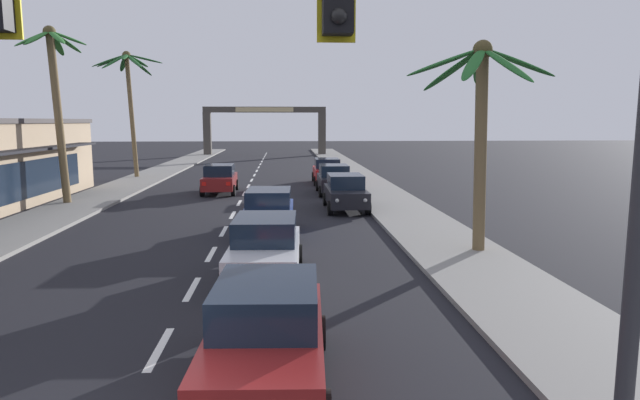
{
  "coord_description": "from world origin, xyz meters",
  "views": [
    {
      "loc": [
        2.35,
        -5.84,
        4.2
      ],
      "look_at": [
        3.25,
        8.0,
        2.2
      ],
      "focal_mm": 30.88,
      "sensor_mm": 36.0,
      "label": 1
    }
  ],
  "objects_px": {
    "palm_left_farthest": "(129,82)",
    "town_gateway_arch": "(265,123)",
    "traffic_signal_mast": "(350,49)",
    "sedan_lead_at_stop_bar": "(267,334)",
    "palm_left_third": "(55,85)",
    "sedan_parked_far_kerb": "(346,192)",
    "palm_right_second": "(480,106)",
    "sedan_fifth_in_queue": "(269,212)",
    "sedan_parked_nearest_kerb": "(327,171)",
    "sedan_oncoming_far": "(220,179)",
    "sedan_third_in_queue": "(265,248)",
    "sedan_parked_mid_kerb": "(334,179)"
  },
  "relations": [
    {
      "from": "sedan_fifth_in_queue",
      "to": "palm_right_second",
      "type": "distance_m",
      "value": 8.39
    },
    {
      "from": "sedan_parked_nearest_kerb",
      "to": "sedan_parked_far_kerb",
      "type": "height_order",
      "value": "same"
    },
    {
      "from": "palm_left_farthest",
      "to": "sedan_parked_nearest_kerb",
      "type": "bearing_deg",
      "value": -16.11
    },
    {
      "from": "sedan_parked_nearest_kerb",
      "to": "sedan_parked_mid_kerb",
      "type": "relative_size",
      "value": 1.0
    },
    {
      "from": "sedan_fifth_in_queue",
      "to": "town_gateway_arch",
      "type": "bearing_deg",
      "value": 92.09
    },
    {
      "from": "sedan_parked_mid_kerb",
      "to": "palm_left_third",
      "type": "height_order",
      "value": "palm_left_third"
    },
    {
      "from": "sedan_oncoming_far",
      "to": "town_gateway_arch",
      "type": "bearing_deg",
      "value": 87.7
    },
    {
      "from": "sedan_third_in_queue",
      "to": "sedan_parked_nearest_kerb",
      "type": "distance_m",
      "value": 22.99
    },
    {
      "from": "sedan_parked_nearest_kerb",
      "to": "palm_right_second",
      "type": "xyz_separation_m",
      "value": [
        3.13,
        -20.28,
        3.79
      ]
    },
    {
      "from": "traffic_signal_mast",
      "to": "palm_left_farthest",
      "type": "distance_m",
      "value": 37.09
    },
    {
      "from": "sedan_lead_at_stop_bar",
      "to": "sedan_parked_mid_kerb",
      "type": "distance_m",
      "value": 23.45
    },
    {
      "from": "sedan_parked_mid_kerb",
      "to": "sedan_parked_far_kerb",
      "type": "xyz_separation_m",
      "value": [
        0.03,
        -5.81,
        0.0
      ]
    },
    {
      "from": "sedan_fifth_in_queue",
      "to": "palm_left_third",
      "type": "distance_m",
      "value": 14.1
    },
    {
      "from": "sedan_parked_nearest_kerb",
      "to": "palm_left_farthest",
      "type": "relative_size",
      "value": 0.49
    },
    {
      "from": "sedan_parked_mid_kerb",
      "to": "sedan_oncoming_far",
      "type": "bearing_deg",
      "value": 173.53
    },
    {
      "from": "sedan_fifth_in_queue",
      "to": "palm_left_farthest",
      "type": "relative_size",
      "value": 0.49
    },
    {
      "from": "traffic_signal_mast",
      "to": "sedan_third_in_queue",
      "type": "distance_m",
      "value": 9.34
    },
    {
      "from": "palm_left_third",
      "to": "palm_left_farthest",
      "type": "height_order",
      "value": "palm_left_farthest"
    },
    {
      "from": "palm_left_farthest",
      "to": "palm_right_second",
      "type": "bearing_deg",
      "value": -54.82
    },
    {
      "from": "sedan_third_in_queue",
      "to": "sedan_oncoming_far",
      "type": "height_order",
      "value": "same"
    },
    {
      "from": "sedan_parked_far_kerb",
      "to": "town_gateway_arch",
      "type": "bearing_deg",
      "value": 97.05
    },
    {
      "from": "palm_right_second",
      "to": "sedan_third_in_queue",
      "type": "bearing_deg",
      "value": -159.4
    },
    {
      "from": "palm_right_second",
      "to": "town_gateway_arch",
      "type": "bearing_deg",
      "value": 99.24
    },
    {
      "from": "traffic_signal_mast",
      "to": "sedan_fifth_in_queue",
      "type": "relative_size",
      "value": 2.4
    },
    {
      "from": "sedan_third_in_queue",
      "to": "palm_left_farthest",
      "type": "relative_size",
      "value": 0.49
    },
    {
      "from": "sedan_third_in_queue",
      "to": "sedan_parked_mid_kerb",
      "type": "xyz_separation_m",
      "value": [
        3.39,
        17.29,
        0.0
      ]
    },
    {
      "from": "traffic_signal_mast",
      "to": "sedan_lead_at_stop_bar",
      "type": "distance_m",
      "value": 4.84
    },
    {
      "from": "sedan_oncoming_far",
      "to": "sedan_parked_mid_kerb",
      "type": "distance_m",
      "value": 6.69
    },
    {
      "from": "sedan_oncoming_far",
      "to": "palm_left_third",
      "type": "relative_size",
      "value": 0.51
    },
    {
      "from": "traffic_signal_mast",
      "to": "sedan_fifth_in_queue",
      "type": "bearing_deg",
      "value": 95.27
    },
    {
      "from": "sedan_fifth_in_queue",
      "to": "sedan_parked_nearest_kerb",
      "type": "height_order",
      "value": "same"
    },
    {
      "from": "palm_left_farthest",
      "to": "palm_right_second",
      "type": "relative_size",
      "value": 1.38
    },
    {
      "from": "sedan_parked_far_kerb",
      "to": "traffic_signal_mast",
      "type": "bearing_deg",
      "value": -96.27
    },
    {
      "from": "palm_left_farthest",
      "to": "town_gateway_arch",
      "type": "distance_m",
      "value": 28.65
    },
    {
      "from": "palm_left_third",
      "to": "sedan_parked_mid_kerb",
      "type": "bearing_deg",
      "value": 13.91
    },
    {
      "from": "sedan_parked_nearest_kerb",
      "to": "sedan_fifth_in_queue",
      "type": "bearing_deg",
      "value": -101.73
    },
    {
      "from": "sedan_lead_at_stop_bar",
      "to": "palm_left_third",
      "type": "xyz_separation_m",
      "value": [
        -10.84,
        19.77,
        5.06
      ]
    },
    {
      "from": "sedan_lead_at_stop_bar",
      "to": "town_gateway_arch",
      "type": "height_order",
      "value": "town_gateway_arch"
    },
    {
      "from": "sedan_third_in_queue",
      "to": "sedan_parked_nearest_kerb",
      "type": "xyz_separation_m",
      "value": [
        3.41,
        22.74,
        0.0
      ]
    },
    {
      "from": "traffic_signal_mast",
      "to": "sedan_parked_nearest_kerb",
      "type": "xyz_separation_m",
      "value": [
        2.17,
        31.04,
        -4.1
      ]
    },
    {
      "from": "sedan_oncoming_far",
      "to": "sedan_parked_far_kerb",
      "type": "bearing_deg",
      "value": -44.5
    },
    {
      "from": "sedan_parked_mid_kerb",
      "to": "town_gateway_arch",
      "type": "height_order",
      "value": "town_gateway_arch"
    },
    {
      "from": "palm_right_second",
      "to": "town_gateway_arch",
      "type": "xyz_separation_m",
      "value": [
        -8.37,
        51.42,
        -0.75
      ]
    },
    {
      "from": "sedan_oncoming_far",
      "to": "palm_left_farthest",
      "type": "height_order",
      "value": "palm_left_farthest"
    },
    {
      "from": "traffic_signal_mast",
      "to": "sedan_fifth_in_queue",
      "type": "distance_m",
      "value": 14.89
    },
    {
      "from": "palm_left_third",
      "to": "palm_left_farthest",
      "type": "relative_size",
      "value": 0.96
    },
    {
      "from": "sedan_parked_far_kerb",
      "to": "town_gateway_arch",
      "type": "distance_m",
      "value": 42.83
    },
    {
      "from": "sedan_third_in_queue",
      "to": "sedan_oncoming_far",
      "type": "relative_size",
      "value": 1.01
    },
    {
      "from": "sedan_parked_nearest_kerb",
      "to": "sedan_lead_at_stop_bar",
      "type": "bearing_deg",
      "value": -96.35
    },
    {
      "from": "sedan_third_in_queue",
      "to": "palm_right_second",
      "type": "distance_m",
      "value": 7.95
    }
  ]
}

